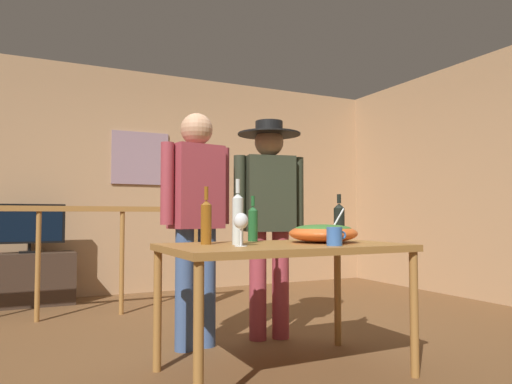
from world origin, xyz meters
TOP-DOWN VIEW (x-y plane):
  - ground_plane at (0.00, 0.00)m, footprint 8.00×8.00m
  - back_wall at (0.00, 2.62)m, footprint 6.15×0.10m
  - side_wall_right at (3.08, 0.79)m, footprint 0.10×3.93m
  - framed_picture at (-0.23, 2.56)m, footprint 0.68×0.03m
  - stair_railing at (-0.87, 1.40)m, footprint 2.99×0.10m
  - tv_console at (-1.44, 2.27)m, footprint 0.90×0.40m
  - flat_screen_tv at (-1.44, 2.24)m, footprint 0.68×0.12m
  - serving_table at (-0.09, -0.76)m, footprint 1.40×0.83m
  - salad_bowl at (0.21, -0.73)m, footprint 0.43×0.43m
  - wine_glass at (-0.41, -0.84)m, footprint 0.08×0.08m
  - wine_bottle_amber at (-0.52, -0.59)m, footprint 0.06×0.06m
  - wine_bottle_dark at (0.48, -0.52)m, footprint 0.08×0.08m
  - wine_bottle_clear at (-0.36, -0.69)m, footprint 0.06×0.06m
  - wine_bottle_green at (-0.13, -0.40)m, footprint 0.07×0.07m
  - mug_blue at (0.10, -1.01)m, footprint 0.13×0.09m
  - person_standing_left at (-0.39, -0.01)m, footprint 0.54×0.28m
  - person_standing_right at (0.20, -0.01)m, footprint 0.55×0.49m

SIDE VIEW (x-z plane):
  - ground_plane at x=0.00m, z-range 0.00..0.00m
  - tv_console at x=-1.44m, z-range 0.00..0.54m
  - stair_railing at x=-0.87m, z-range 0.14..1.21m
  - serving_table at x=-0.09m, z-range 0.31..1.07m
  - mug_blue at x=0.10m, z-range 0.76..0.87m
  - salad_bowl at x=0.21m, z-range 0.72..0.94m
  - flat_screen_tv at x=-1.44m, z-range 0.59..1.09m
  - wine_bottle_green at x=-0.13m, z-range 0.74..1.04m
  - wine_glass at x=-0.41m, z-range 0.80..0.99m
  - wine_bottle_dark at x=0.48m, z-range 0.74..1.06m
  - wine_bottle_amber at x=-0.52m, z-range 0.73..1.07m
  - wine_bottle_clear at x=-0.36m, z-range 0.73..1.11m
  - person_standing_left at x=-0.39m, z-range 0.15..1.82m
  - person_standing_right at x=0.20m, z-range 0.16..1.82m
  - back_wall at x=0.00m, z-range 0.00..2.70m
  - side_wall_right at x=3.08m, z-range 0.00..2.70m
  - framed_picture at x=-0.23m, z-range 1.31..1.95m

